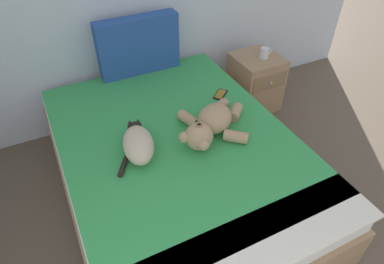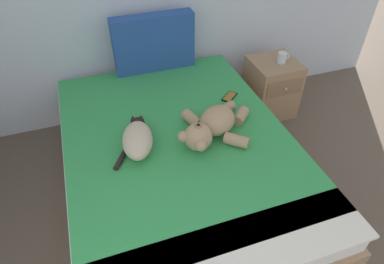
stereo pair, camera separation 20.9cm
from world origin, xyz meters
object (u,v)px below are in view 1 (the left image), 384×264
Objects in this scene: nightstand at (255,82)px; mug at (265,53)px; bed at (178,167)px; cell_phone at (220,94)px; cat at (138,143)px; teddy_bear at (210,124)px; patterned_cushion at (138,46)px.

mug is (0.04, -0.03, 0.31)m from nightstand.
cell_phone is at bearing 32.32° from bed.
nightstand reaches higher than cell_phone.
bed is 0.43m from cat.
cat is at bearing -157.57° from cell_phone.
mug reaches higher than nightstand.
cat is 2.65× the size of cell_phone.
teddy_bear reaches higher than bed.
cat reaches higher than mug.
cat is at bearing -155.52° from mug.
patterned_cushion is 1.03m from cat.
nightstand is (1.12, 0.68, 0.01)m from bed.
mug is at bearing 26.87° from cell_phone.
teddy_bear is 4.88× the size of mug.
teddy_bear is at bearing -128.53° from cell_phone.
cat is 1.58m from mug.
cat reaches higher than nightstand.
cat is at bearing -110.63° from patterned_cushion.
cat is 0.85m from cell_phone.
teddy_bear is at bearing -82.57° from patterned_cushion.
teddy_bear is at bearing -143.39° from mug.
cat is at bearing 174.13° from teddy_bear.
patterned_cushion is 5.64× the size of mug.
cell_phone reaches higher than bed.
mug is (1.44, 0.65, -0.01)m from cat.
bed is 1.38m from mug.
patterned_cushion is 1.27× the size of nightstand.
cell_phone is at bearing -55.54° from patterned_cushion.
teddy_bear reaches higher than nightstand.
bed is 0.67m from cell_phone.
bed is 3.91× the size of nightstand.
cell_phone is (0.43, -0.63, -0.23)m from patterned_cushion.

